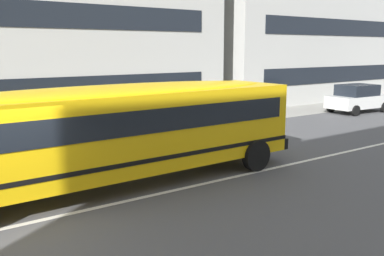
# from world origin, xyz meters

# --- Properties ---
(ground_plane) EXTENTS (400.00, 400.00, 0.00)m
(ground_plane) POSITION_xyz_m (0.00, 0.00, 0.00)
(ground_plane) COLOR #4C4C4F
(lane_centreline) EXTENTS (110.00, 0.16, 0.01)m
(lane_centreline) POSITION_xyz_m (0.00, 0.00, 0.00)
(lane_centreline) COLOR silver
(lane_centreline) RESTS_ON ground_plane
(school_bus) EXTENTS (12.37, 2.93, 2.76)m
(school_bus) POSITION_xyz_m (2.89, 1.26, 1.64)
(school_bus) COLOR yellow
(school_bus) RESTS_ON ground_plane
(parked_car_white_past_driveway) EXTENTS (3.98, 2.05, 1.64)m
(parked_car_white_past_driveway) POSITION_xyz_m (20.39, 5.60, 0.84)
(parked_car_white_past_driveway) COLOR silver
(parked_car_white_past_driveway) RESTS_ON ground_plane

